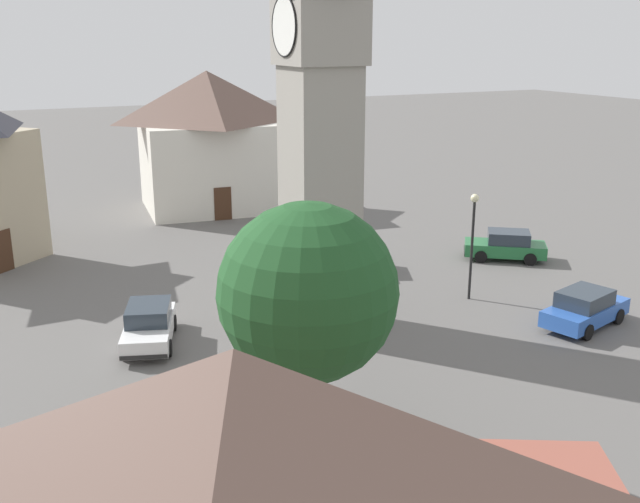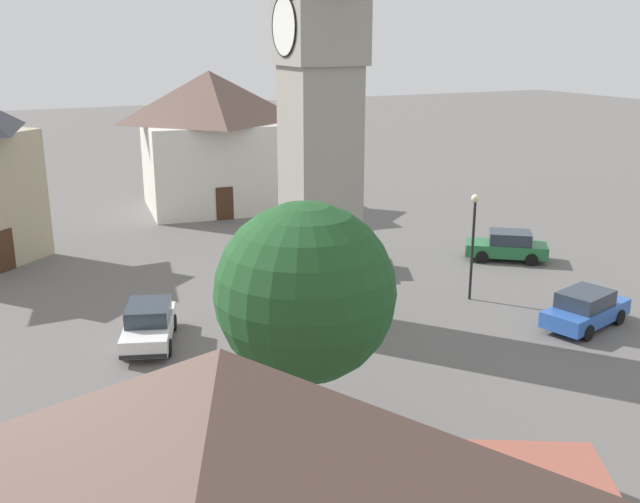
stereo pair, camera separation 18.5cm
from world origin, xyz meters
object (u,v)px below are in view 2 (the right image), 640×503
object	(u,v)px
clock_tower	(320,50)
car_silver_kerb	(507,246)
car_blue_kerb	(586,309)
car_red_corner	(149,324)
building_corner_back	(211,139)
tree	(305,293)
car_white_side	(356,254)
lamp_post	(474,229)
pedestrian	(255,254)

from	to	relation	value
clock_tower	car_silver_kerb	size ratio (longest dim) A/B	4.27
car_blue_kerb	car_silver_kerb	xyz separation A→B (m)	(-8.65, 3.14, 0.00)
car_red_corner	building_corner_back	xyz separation A→B (m)	(-21.03, 9.23, 3.88)
car_blue_kerb	tree	distance (m)	15.26
building_corner_back	car_white_side	bearing A→B (deg)	8.11
car_silver_kerb	building_corner_back	size ratio (longest dim) A/B	0.44
car_silver_kerb	car_red_corner	bearing A→B (deg)	-81.91
building_corner_back	car_red_corner	bearing A→B (deg)	-23.69
car_white_side	lamp_post	size ratio (longest dim) A/B	0.94
clock_tower	car_red_corner	size ratio (longest dim) A/B	4.15
car_white_side	building_corner_back	distance (m)	16.77
car_silver_kerb	building_corner_back	xyz separation A→B (m)	(-18.29, -10.05, 3.88)
clock_tower	building_corner_back	distance (m)	23.04
tree	building_corner_back	size ratio (longest dim) A/B	0.75
car_red_corner	car_white_side	distance (m)	12.52
car_blue_kerb	car_red_corner	distance (m)	17.18
car_silver_kerb	tree	world-z (taller)	tree
car_blue_kerb	car_white_side	bearing A→B (deg)	-156.89
pedestrian	car_blue_kerb	bearing A→B (deg)	37.84
car_silver_kerb	car_white_side	xyz separation A→B (m)	(-2.14, -7.75, 0.00)
car_silver_kerb	tree	bearing A→B (deg)	-53.70
car_silver_kerb	lamp_post	distance (m)	7.12
building_corner_back	lamp_post	distance (m)	22.86
pedestrian	car_silver_kerb	bearing A→B (deg)	74.26
car_blue_kerb	car_red_corner	world-z (taller)	same
tree	building_corner_back	xyz separation A→B (m)	(-30.97, 7.21, -0.28)
car_blue_kerb	car_red_corner	bearing A→B (deg)	-110.12
car_silver_kerb	tree	distance (m)	21.82
pedestrian	tree	size ratio (longest dim) A/B	0.23
car_white_side	pedestrian	size ratio (longest dim) A/B	2.64
car_blue_kerb	pedestrian	world-z (taller)	pedestrian
car_blue_kerb	pedestrian	size ratio (longest dim) A/B	2.62
car_silver_kerb	car_red_corner	world-z (taller)	same
clock_tower	car_blue_kerb	bearing A→B (deg)	62.69
clock_tower	car_white_side	xyz separation A→B (m)	(-5.92, 4.84, -9.99)
car_blue_kerb	car_silver_kerb	distance (m)	9.20
clock_tower	car_white_side	distance (m)	12.58
lamp_post	car_blue_kerb	bearing A→B (deg)	25.48
tree	car_silver_kerb	bearing A→B (deg)	126.30
car_blue_kerb	tree	size ratio (longest dim) A/B	0.61
lamp_post	car_white_side	bearing A→B (deg)	-158.73
car_white_side	building_corner_back	xyz separation A→B (m)	(-16.15, -2.30, 3.88)
clock_tower	car_blue_kerb	size ratio (longest dim) A/B	4.16
car_blue_kerb	building_corner_back	distance (m)	28.08
clock_tower	lamp_post	size ratio (longest dim) A/B	3.88
pedestrian	building_corner_back	bearing A→B (deg)	170.08
car_white_side	building_corner_back	world-z (taller)	building_corner_back
car_red_corner	pedestrian	bearing A→B (deg)	133.45
car_red_corner	lamp_post	world-z (taller)	lamp_post
pedestrian	building_corner_back	xyz separation A→B (m)	(-14.73, 2.58, 3.63)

